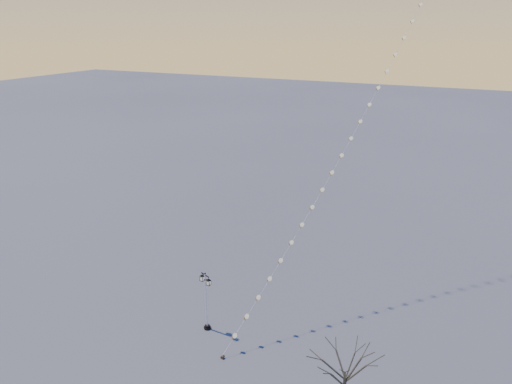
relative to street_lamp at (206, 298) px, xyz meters
The scene contains 4 objects.
ground 5.07m from the street_lamp, 59.15° to the right, with size 300.00×300.00×0.00m, color #525253.
street_lamp is the anchor object (origin of this frame).
bare_tree 11.19m from the street_lamp, 17.65° to the right, with size 2.74×2.74×4.54m.
kite_train 26.02m from the street_lamp, 61.48° to the left, with size 13.13×37.35×42.02m.
Camera 1 is at (12.54, -19.63, 20.26)m, focal length 32.65 mm.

